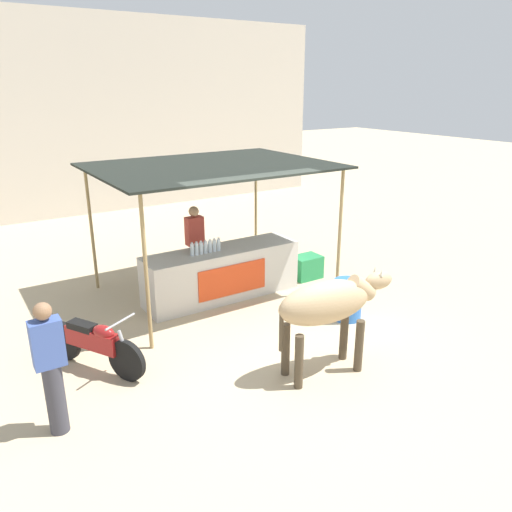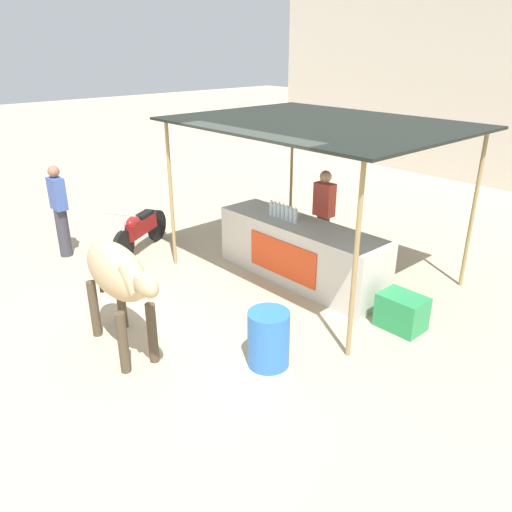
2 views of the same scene
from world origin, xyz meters
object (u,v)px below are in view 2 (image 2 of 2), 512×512
object	(u,v)px
vendor_behind_counter	(323,217)
cooler_box	(402,312)
stall_counter	(300,252)
passerby_on_street	(60,211)
water_barrel	(269,339)
cow	(118,275)
motorcycle_parked	(140,230)

from	to	relation	value
vendor_behind_counter	cooler_box	world-z (taller)	vendor_behind_counter
stall_counter	vendor_behind_counter	distance (m)	0.86
stall_counter	passerby_on_street	size ratio (longest dim) A/B	1.82
cooler_box	water_barrel	distance (m)	1.99
vendor_behind_counter	cow	xyz separation A→B (m)	(0.12, -3.85, 0.18)
water_barrel	passerby_on_street	bearing A→B (deg)	-175.28
cow	motorcycle_parked	world-z (taller)	cow
water_barrel	cow	distance (m)	1.92
stall_counter	motorcycle_parked	size ratio (longest dim) A/B	1.87
water_barrel	motorcycle_parked	xyz separation A→B (m)	(-4.14, 0.70, 0.08)
vendor_behind_counter	passerby_on_street	size ratio (longest dim) A/B	1.00
water_barrel	cow	size ratio (longest dim) A/B	0.38
stall_counter	cooler_box	size ratio (longest dim) A/B	5.00
passerby_on_street	cooler_box	bearing A→B (deg)	22.71
vendor_behind_counter	passerby_on_street	xyz separation A→B (m)	(-3.35, -3.15, 0.00)
motorcycle_parked	passerby_on_street	distance (m)	1.40
stall_counter	cow	world-z (taller)	cow
cooler_box	cow	size ratio (longest dim) A/B	0.32
stall_counter	water_barrel	bearing A→B (deg)	-55.66
cow	motorcycle_parked	size ratio (longest dim) A/B	1.15
cooler_box	water_barrel	bearing A→B (deg)	-107.64
stall_counter	water_barrel	distance (m)	2.42
stall_counter	cooler_box	bearing A→B (deg)	-2.83
vendor_behind_counter	stall_counter	bearing A→B (deg)	-76.82
stall_counter	motorcycle_parked	world-z (taller)	stall_counter
cooler_box	motorcycle_parked	bearing A→B (deg)	-165.87
water_barrel	passerby_on_street	size ratio (longest dim) A/B	0.42
cooler_box	cow	bearing A→B (deg)	-123.92
cow	stall_counter	bearing A→B (deg)	88.98
cooler_box	passerby_on_street	bearing A→B (deg)	-157.29
water_barrel	stall_counter	bearing A→B (deg)	124.34
vendor_behind_counter	water_barrel	bearing A→B (deg)	-60.75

